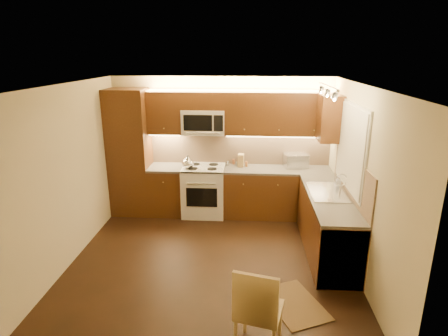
# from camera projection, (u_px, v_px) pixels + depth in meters

# --- Properties ---
(floor) EXTENTS (4.00, 4.00, 0.01)m
(floor) POSITION_uv_depth(u_px,v_px,m) (211.00, 261.00, 5.40)
(floor) COLOR black
(floor) RESTS_ON ground
(ceiling) EXTENTS (4.00, 4.00, 0.01)m
(ceiling) POSITION_uv_depth(u_px,v_px,m) (209.00, 85.00, 4.66)
(ceiling) COLOR beige
(ceiling) RESTS_ON ground
(wall_back) EXTENTS (4.00, 0.01, 2.50)m
(wall_back) POSITION_uv_depth(u_px,v_px,m) (221.00, 145.00, 6.94)
(wall_back) COLOR #C7BA91
(wall_back) RESTS_ON ground
(wall_front) EXTENTS (4.00, 0.01, 2.50)m
(wall_front) POSITION_uv_depth(u_px,v_px,m) (186.00, 257.00, 3.13)
(wall_front) COLOR #C7BA91
(wall_front) RESTS_ON ground
(wall_left) EXTENTS (0.01, 4.00, 2.50)m
(wall_left) POSITION_uv_depth(u_px,v_px,m) (67.00, 177.00, 5.16)
(wall_left) COLOR #C7BA91
(wall_left) RESTS_ON ground
(wall_right) EXTENTS (0.01, 4.00, 2.50)m
(wall_right) POSITION_uv_depth(u_px,v_px,m) (361.00, 183.00, 4.90)
(wall_right) COLOR #C7BA91
(wall_right) RESTS_ON ground
(pantry) EXTENTS (0.70, 0.60, 2.30)m
(pantry) POSITION_uv_depth(u_px,v_px,m) (130.00, 153.00, 6.79)
(pantry) COLOR #3E210D
(pantry) RESTS_ON floor
(base_cab_back_left) EXTENTS (0.62, 0.60, 0.86)m
(base_cab_back_left) POSITION_uv_depth(u_px,v_px,m) (167.00, 191.00, 6.96)
(base_cab_back_left) COLOR #3E210D
(base_cab_back_left) RESTS_ON floor
(counter_back_left) EXTENTS (0.62, 0.60, 0.04)m
(counter_back_left) POSITION_uv_depth(u_px,v_px,m) (166.00, 168.00, 6.83)
(counter_back_left) COLOR #3A3735
(counter_back_left) RESTS_ON base_cab_back_left
(base_cab_back_right) EXTENTS (1.92, 0.60, 0.86)m
(base_cab_back_right) POSITION_uv_depth(u_px,v_px,m) (277.00, 193.00, 6.83)
(base_cab_back_right) COLOR #3E210D
(base_cab_back_right) RESTS_ON floor
(counter_back_right) EXTENTS (1.92, 0.60, 0.04)m
(counter_back_right) POSITION_uv_depth(u_px,v_px,m) (278.00, 170.00, 6.69)
(counter_back_right) COLOR #3A3735
(counter_back_right) RESTS_ON base_cab_back_right
(base_cab_right) EXTENTS (0.60, 2.00, 0.86)m
(base_cab_right) POSITION_uv_depth(u_px,v_px,m) (327.00, 226.00, 5.54)
(base_cab_right) COLOR #3E210D
(base_cab_right) RESTS_ON floor
(counter_right) EXTENTS (0.60, 2.00, 0.04)m
(counter_right) POSITION_uv_depth(u_px,v_px,m) (329.00, 197.00, 5.41)
(counter_right) COLOR #3A3735
(counter_right) RESTS_ON base_cab_right
(dishwasher) EXTENTS (0.58, 0.60, 0.84)m
(dishwasher) POSITION_uv_depth(u_px,v_px,m) (337.00, 249.00, 4.88)
(dishwasher) COLOR silver
(dishwasher) RESTS_ON floor
(backsplash_back) EXTENTS (3.30, 0.02, 0.60)m
(backsplash_back) POSITION_uv_depth(u_px,v_px,m) (240.00, 148.00, 6.92)
(backsplash_back) COLOR tan
(backsplash_back) RESTS_ON wall_back
(backsplash_right) EXTENTS (0.02, 2.00, 0.60)m
(backsplash_right) POSITION_uv_depth(u_px,v_px,m) (352.00, 177.00, 5.30)
(backsplash_right) COLOR tan
(backsplash_right) RESTS_ON wall_right
(upper_cab_back_left) EXTENTS (0.62, 0.35, 0.75)m
(upper_cab_back_left) POSITION_uv_depth(u_px,v_px,m) (165.00, 112.00, 6.65)
(upper_cab_back_left) COLOR #3E210D
(upper_cab_back_left) RESTS_ON wall_back
(upper_cab_back_right) EXTENTS (1.92, 0.35, 0.75)m
(upper_cab_back_right) POSITION_uv_depth(u_px,v_px,m) (280.00, 114.00, 6.52)
(upper_cab_back_right) COLOR #3E210D
(upper_cab_back_right) RESTS_ON wall_back
(upper_cab_bridge) EXTENTS (0.76, 0.35, 0.31)m
(upper_cab_bridge) POSITION_uv_depth(u_px,v_px,m) (203.00, 100.00, 6.54)
(upper_cab_bridge) COLOR #3E210D
(upper_cab_bridge) RESTS_ON wall_back
(upper_cab_right_corner) EXTENTS (0.35, 0.50, 0.75)m
(upper_cab_right_corner) POSITION_uv_depth(u_px,v_px,m) (330.00, 118.00, 6.06)
(upper_cab_right_corner) COLOR #3E210D
(upper_cab_right_corner) RESTS_ON wall_right
(stove) EXTENTS (0.76, 0.65, 0.92)m
(stove) POSITION_uv_depth(u_px,v_px,m) (204.00, 190.00, 6.88)
(stove) COLOR silver
(stove) RESTS_ON floor
(microwave) EXTENTS (0.76, 0.38, 0.44)m
(microwave) POSITION_uv_depth(u_px,v_px,m) (204.00, 122.00, 6.64)
(microwave) COLOR silver
(microwave) RESTS_ON wall_back
(window_frame) EXTENTS (0.03, 1.44, 1.24)m
(window_frame) POSITION_uv_depth(u_px,v_px,m) (352.00, 147.00, 5.32)
(window_frame) COLOR silver
(window_frame) RESTS_ON wall_right
(window_blinds) EXTENTS (0.02, 1.36, 1.16)m
(window_blinds) POSITION_uv_depth(u_px,v_px,m) (350.00, 147.00, 5.33)
(window_blinds) COLOR silver
(window_blinds) RESTS_ON wall_right
(sink) EXTENTS (0.52, 0.86, 0.15)m
(sink) POSITION_uv_depth(u_px,v_px,m) (328.00, 188.00, 5.53)
(sink) COLOR silver
(sink) RESTS_ON counter_right
(faucet) EXTENTS (0.20, 0.04, 0.30)m
(faucet) POSITION_uv_depth(u_px,v_px,m) (341.00, 183.00, 5.49)
(faucet) COLOR silver
(faucet) RESTS_ON counter_right
(track_light_bar) EXTENTS (0.04, 1.20, 0.03)m
(track_light_bar) POSITION_uv_depth(u_px,v_px,m) (328.00, 87.00, 4.96)
(track_light_bar) COLOR silver
(track_light_bar) RESTS_ON ceiling
(kettle) EXTENTS (0.21, 0.21, 0.25)m
(kettle) POSITION_uv_depth(u_px,v_px,m) (188.00, 162.00, 6.61)
(kettle) COLOR silver
(kettle) RESTS_ON stove
(toaster_oven) EXTENTS (0.46, 0.37, 0.25)m
(toaster_oven) POSITION_uv_depth(u_px,v_px,m) (296.00, 160.00, 6.77)
(toaster_oven) COLOR silver
(toaster_oven) RESTS_ON counter_back_right
(knife_block) EXTENTS (0.11, 0.17, 0.23)m
(knife_block) POSITION_uv_depth(u_px,v_px,m) (241.00, 160.00, 6.81)
(knife_block) COLOR #9C7D46
(knife_block) RESTS_ON counter_back_right
(spice_jar_a) EXTENTS (0.05, 0.05, 0.09)m
(spice_jar_a) POSITION_uv_depth(u_px,v_px,m) (228.00, 163.00, 6.86)
(spice_jar_a) COLOR silver
(spice_jar_a) RESTS_ON counter_back_right
(spice_jar_b) EXTENTS (0.06, 0.06, 0.09)m
(spice_jar_b) POSITION_uv_depth(u_px,v_px,m) (247.00, 164.00, 6.82)
(spice_jar_b) COLOR brown
(spice_jar_b) RESTS_ON counter_back_right
(spice_jar_c) EXTENTS (0.06, 0.06, 0.09)m
(spice_jar_c) POSITION_uv_depth(u_px,v_px,m) (237.00, 163.00, 6.87)
(spice_jar_c) COLOR silver
(spice_jar_c) RESTS_ON counter_back_right
(spice_jar_d) EXTENTS (0.05, 0.05, 0.10)m
(spice_jar_d) POSITION_uv_depth(u_px,v_px,m) (234.00, 162.00, 6.96)
(spice_jar_d) COLOR brown
(spice_jar_d) RESTS_ON counter_back_right
(soap_bottle) EXTENTS (0.10, 0.10, 0.17)m
(soap_bottle) POSITION_uv_depth(u_px,v_px,m) (337.00, 182.00, 5.76)
(soap_bottle) COLOR silver
(soap_bottle) RESTS_ON counter_right
(rug) EXTENTS (0.85, 0.99, 0.01)m
(rug) POSITION_uv_depth(u_px,v_px,m) (295.00, 304.00, 4.47)
(rug) COLOR black
(rug) RESTS_ON floor
(dining_chair) EXTENTS (0.53, 0.53, 0.98)m
(dining_chair) POSITION_uv_depth(u_px,v_px,m) (259.00, 308.00, 3.66)
(dining_chair) COLOR #9C7D46
(dining_chair) RESTS_ON floor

